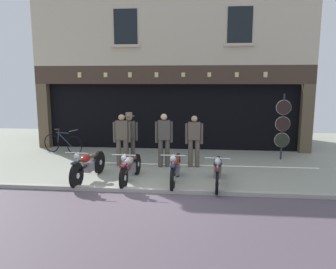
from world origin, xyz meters
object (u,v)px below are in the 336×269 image
object	(u,v)px
shopkeeper_center	(164,138)
leaning_bicycle	(63,143)
assistant_far_right	(129,135)
salesman_left	(122,138)
motorcycle_center	(175,168)
advert_board_near	(128,102)
salesman_right	(194,139)
tyre_sign_pole	(283,124)
motorcycle_left	(88,165)
motorcycle_center_left	(130,167)
motorcycle_center_right	(218,170)

from	to	relation	value
shopkeeper_center	leaning_bicycle	xyz separation A→B (m)	(-4.08, 1.63, -0.57)
assistant_far_right	shopkeeper_center	bearing A→B (deg)	154.38
salesman_left	shopkeeper_center	xyz separation A→B (m)	(1.36, 0.00, 0.02)
motorcycle_center	advert_board_near	world-z (taller)	advert_board_near
salesman_right	motorcycle_center	bearing A→B (deg)	73.75
tyre_sign_pole	advert_board_near	xyz separation A→B (m)	(-5.76, 1.51, 0.61)
motorcycle_left	tyre_sign_pole	distance (m)	6.65
motorcycle_center_left	assistant_far_right	world-z (taller)	assistant_far_right
salesman_left	leaning_bicycle	world-z (taller)	salesman_left
motorcycle_left	motorcycle_center_right	distance (m)	3.53
assistant_far_right	leaning_bicycle	xyz separation A→B (m)	(-2.88, 1.28, -0.57)
motorcycle_center_left	motorcycle_center	distance (m)	1.23
salesman_right	assistant_far_right	bearing A→B (deg)	-9.19
shopkeeper_center	leaning_bicycle	bearing A→B (deg)	-32.00
motorcycle_left	advert_board_near	size ratio (longest dim) A/B	1.88
motorcycle_center_left	salesman_left	bearing A→B (deg)	-66.02
motorcycle_center	advert_board_near	size ratio (longest dim) A/B	1.83
motorcycle_center_right	salesman_right	xyz separation A→B (m)	(-0.66, 1.80, 0.50)
assistant_far_right	tyre_sign_pole	bearing A→B (deg)	-178.25
motorcycle_center_left	shopkeeper_center	distance (m)	1.89
motorcycle_center_right	leaning_bicycle	world-z (taller)	leaning_bicycle
motorcycle_center_left	tyre_sign_pole	xyz separation A→B (m)	(4.70, 3.01, 0.83)
motorcycle_center_left	salesman_left	distance (m)	1.84
salesman_right	assistant_far_right	xyz separation A→B (m)	(-2.15, 0.29, 0.04)
motorcycle_center_right	salesman_left	size ratio (longest dim) A/B	1.23
motorcycle_center	salesman_right	world-z (taller)	salesman_right
motorcycle_center	salesman_left	xyz separation A→B (m)	(-1.86, 1.67, 0.50)
advert_board_near	motorcycle_center_right	bearing A→B (deg)	-53.49
leaning_bicycle	tyre_sign_pole	bearing A→B (deg)	104.04
leaning_bicycle	advert_board_near	bearing A→B (deg)	134.41
motorcycle_left	leaning_bicycle	bearing A→B (deg)	-50.31
motorcycle_center	assistant_far_right	bearing A→B (deg)	-48.51
motorcycle_center	tyre_sign_pole	world-z (taller)	tyre_sign_pole
shopkeeper_center	leaning_bicycle	distance (m)	4.43
tyre_sign_pole	leaning_bicycle	xyz separation A→B (m)	(-8.04, 0.28, -0.87)
motorcycle_center	salesman_left	bearing A→B (deg)	-40.36
shopkeeper_center	assistant_far_right	size ratio (longest dim) A/B	1.00
advert_board_near	salesman_right	bearing A→B (deg)	-45.57
motorcycle_center_right	leaning_bicycle	bearing A→B (deg)	-26.82
motorcycle_left	motorcycle_center	xyz separation A→B (m)	(2.41, -0.01, -0.00)
salesman_right	leaning_bicycle	xyz separation A→B (m)	(-5.03, 1.56, -0.54)
motorcycle_left	shopkeeper_center	distance (m)	2.58
tyre_sign_pole	leaning_bicycle	size ratio (longest dim) A/B	1.33
motorcycle_center	motorcycle_center_left	bearing A→B (deg)	1.11
salesman_left	motorcycle_center	bearing A→B (deg)	131.21
salesman_left	tyre_sign_pole	world-z (taller)	tyre_sign_pole
salesman_right	assistant_far_right	size ratio (longest dim) A/B	0.97
shopkeeper_center	salesman_right	distance (m)	0.96
motorcycle_center_left	salesman_left	world-z (taller)	salesman_left
tyre_sign_pole	advert_board_near	distance (m)	5.99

